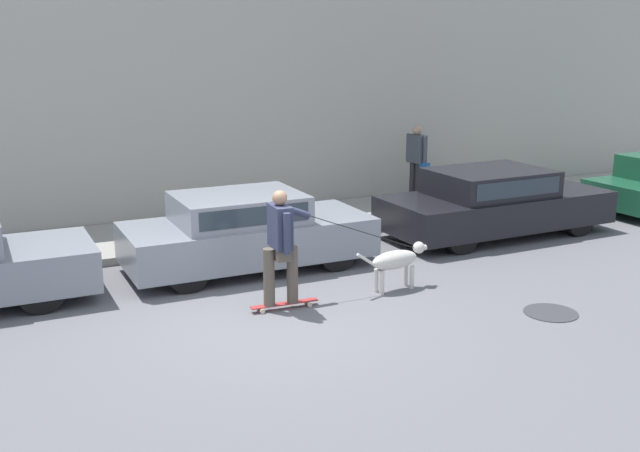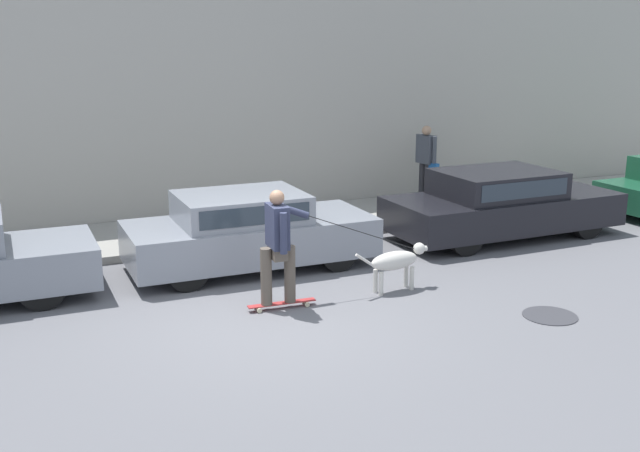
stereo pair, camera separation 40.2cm
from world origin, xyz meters
name	(u,v)px [view 1 (the left image)]	position (x,y,z in m)	size (l,w,h in m)	color
ground_plane	(271,322)	(0.00, 0.00, 0.00)	(36.00, 36.00, 0.00)	slate
back_wall	(154,97)	(0.00, 6.19, 2.59)	(32.00, 0.30, 5.18)	#ADA89E
sidewalk_curb	(178,235)	(0.00, 4.77, 0.07)	(30.00, 2.50, 0.14)	gray
parked_car_1	(246,232)	(0.54, 2.41, 0.63)	(4.07, 1.72, 1.28)	black
parked_car_2	(494,203)	(5.64, 2.41, 0.63)	(4.56, 1.92, 1.30)	black
dog	(397,260)	(2.22, 0.41, 0.47)	(1.28, 0.35, 0.70)	beige
skateboarder	(281,243)	(0.32, 0.38, 0.98)	(2.79, 0.66, 1.73)	beige
pedestrian_with_bag	(417,159)	(5.66, 5.24, 1.08)	(0.31, 0.69, 1.71)	#28282D
manhole_cover	(551,313)	(3.67, -1.40, 0.01)	(0.75, 0.75, 0.01)	#38383D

